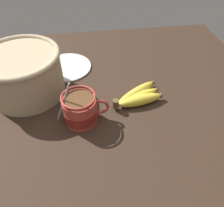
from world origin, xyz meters
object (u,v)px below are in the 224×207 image
object	(u,v)px
woven_basket	(23,73)
banana_bunch	(138,97)
small_plate	(67,67)
coffee_mug	(80,110)

from	to	relation	value
woven_basket	banana_bunch	bearing A→B (deg)	-15.06
small_plate	banana_bunch	bearing A→B (deg)	-43.18
coffee_mug	small_plate	size ratio (longest dim) A/B	0.82
coffee_mug	woven_basket	distance (cm)	24.07
coffee_mug	small_plate	distance (cm)	29.16
woven_basket	small_plate	xyz separation A→B (cm)	(12.84, 12.50, -7.74)
banana_bunch	woven_basket	xyz separation A→B (cm)	(-36.67, 9.87, 6.33)
coffee_mug	small_plate	bearing A→B (deg)	99.57
woven_basket	small_plate	bearing A→B (deg)	44.25
coffee_mug	banana_bunch	xyz separation A→B (cm)	(19.03, 6.10, -2.69)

